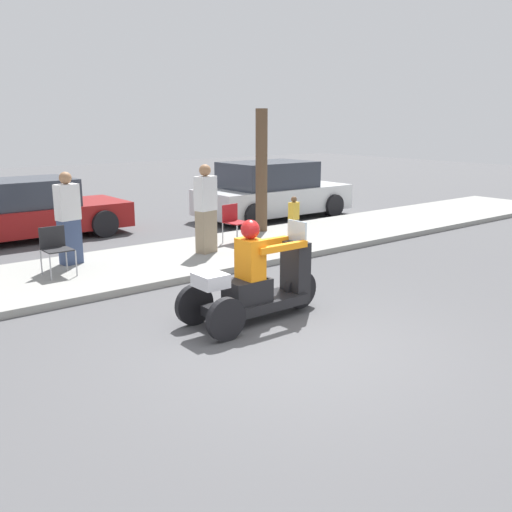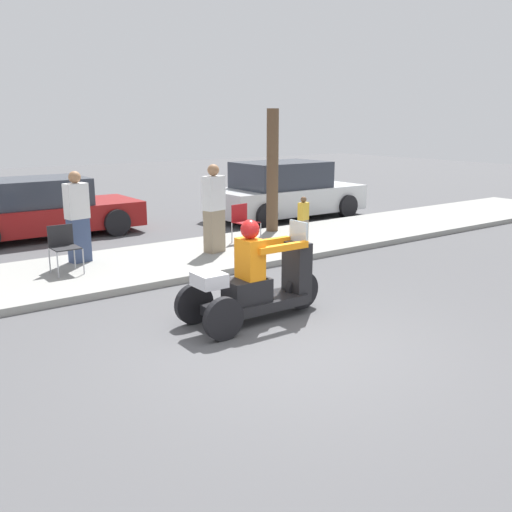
# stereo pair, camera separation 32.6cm
# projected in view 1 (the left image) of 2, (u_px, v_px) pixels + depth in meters

# --- Properties ---
(ground_plane) EXTENTS (60.00, 60.00, 0.00)m
(ground_plane) POSITION_uv_depth(u_px,v_px,m) (290.00, 347.00, 6.99)
(ground_plane) COLOR #4C4C4F
(sidewalk_strip) EXTENTS (28.00, 2.80, 0.12)m
(sidewalk_strip) POSITION_uv_depth(u_px,v_px,m) (124.00, 268.00, 10.49)
(sidewalk_strip) COLOR gray
(sidewalk_strip) RESTS_ON ground
(motorcycle_trike) EXTENTS (2.16, 0.84, 1.42)m
(motorcycle_trike) POSITION_uv_depth(u_px,v_px,m) (257.00, 285.00, 7.84)
(motorcycle_trike) COLOR black
(motorcycle_trike) RESTS_ON ground
(spectator_mid_group) EXTENTS (0.44, 0.31, 1.69)m
(spectator_mid_group) POSITION_uv_depth(u_px,v_px,m) (69.00, 220.00, 10.36)
(spectator_mid_group) COLOR #38476B
(spectator_mid_group) RESTS_ON sidewalk_strip
(spectator_end_of_line) EXTENTS (0.46, 0.34, 1.75)m
(spectator_end_of_line) POSITION_uv_depth(u_px,v_px,m) (206.00, 211.00, 11.26)
(spectator_end_of_line) COLOR gray
(spectator_end_of_line) RESTS_ON sidewalk_strip
(spectator_with_child) EXTENTS (0.26, 0.19, 0.99)m
(spectator_with_child) POSITION_uv_depth(u_px,v_px,m) (294.00, 220.00, 12.40)
(spectator_with_child) COLOR gray
(spectator_with_child) RESTS_ON sidewalk_strip
(folding_chair_curbside) EXTENTS (0.52, 0.52, 0.82)m
(folding_chair_curbside) POSITION_uv_depth(u_px,v_px,m) (234.00, 219.00, 12.27)
(folding_chair_curbside) COLOR #A5A8AD
(folding_chair_curbside) RESTS_ON sidewalk_strip
(folding_chair_set_back) EXTENTS (0.47, 0.47, 0.82)m
(folding_chair_set_back) POSITION_uv_depth(u_px,v_px,m) (55.00, 246.00, 9.71)
(folding_chair_set_back) COLOR #A5A8AD
(folding_chair_set_back) RESTS_ON sidewalk_strip
(parked_car_lot_right) EXTENTS (4.52, 2.06, 1.39)m
(parked_car_lot_right) POSITION_uv_depth(u_px,v_px,m) (24.00, 211.00, 13.18)
(parked_car_lot_right) COLOR maroon
(parked_car_lot_right) RESTS_ON ground
(parked_car_lot_left) EXTENTS (4.46, 2.09, 1.59)m
(parked_car_lot_left) POSITION_uv_depth(u_px,v_px,m) (272.00, 192.00, 16.05)
(parked_car_lot_left) COLOR silver
(parked_car_lot_left) RESTS_ON ground
(tree_trunk) EXTENTS (0.28, 0.28, 2.85)m
(tree_trunk) POSITION_uv_depth(u_px,v_px,m) (261.00, 171.00, 13.37)
(tree_trunk) COLOR brown
(tree_trunk) RESTS_ON sidewalk_strip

